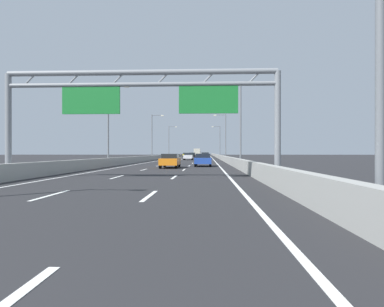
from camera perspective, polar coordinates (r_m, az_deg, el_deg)
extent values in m
plane|color=#262628|center=(99.54, 0.35, -0.71)|extent=(260.00, 260.00, 0.00)
cube|color=white|center=(13.32, -22.76, -6.53)|extent=(0.16, 3.00, 0.01)
cube|color=white|center=(21.76, -12.55, -3.91)|extent=(0.16, 3.00, 0.01)
cube|color=white|center=(30.52, -8.13, -2.73)|extent=(0.16, 3.00, 0.01)
cube|color=white|center=(39.39, -5.70, -2.07)|extent=(0.16, 3.00, 0.01)
cube|color=white|center=(48.31, -4.16, -1.65)|extent=(0.16, 3.00, 0.01)
cube|color=white|center=(57.26, -3.11, -1.36)|extent=(0.16, 3.00, 0.01)
cube|color=white|center=(66.21, -2.34, -1.15)|extent=(0.16, 3.00, 0.01)
cube|color=white|center=(75.18, -1.75, -0.99)|extent=(0.16, 3.00, 0.01)
cube|color=white|center=(84.16, -1.29, -0.87)|extent=(0.16, 3.00, 0.01)
cube|color=white|center=(93.14, -0.91, -0.76)|extent=(0.16, 3.00, 0.01)
cube|color=white|center=(102.12, -0.61, -0.68)|extent=(0.16, 3.00, 0.01)
cube|color=white|center=(111.11, -0.35, -0.61)|extent=(0.16, 3.00, 0.01)
cube|color=white|center=(120.10, -0.13, -0.55)|extent=(0.16, 3.00, 0.01)
cube|color=white|center=(129.09, 0.06, -0.50)|extent=(0.16, 3.00, 0.01)
cube|color=white|center=(138.08, 0.22, -0.45)|extent=(0.16, 3.00, 0.01)
cube|color=white|center=(147.07, 0.36, -0.41)|extent=(0.16, 3.00, 0.01)
cube|color=white|center=(156.06, 0.49, -0.38)|extent=(0.16, 3.00, 0.01)
cube|color=white|center=(12.23, -7.21, -7.11)|extent=(0.16, 3.00, 0.01)
cube|color=white|center=(21.11, -3.05, -4.03)|extent=(0.16, 3.00, 0.01)
cube|color=white|center=(30.07, -1.37, -2.77)|extent=(0.16, 3.00, 0.01)
cube|color=white|center=(39.04, -0.46, -2.09)|extent=(0.16, 3.00, 0.01)
cube|color=white|center=(48.02, 0.11, -1.66)|extent=(0.16, 3.00, 0.01)
cube|color=white|center=(57.01, 0.50, -1.37)|extent=(0.16, 3.00, 0.01)
cube|color=white|center=(66.00, 0.78, -1.16)|extent=(0.16, 3.00, 0.01)
cube|color=white|center=(75.00, 1.00, -1.00)|extent=(0.16, 3.00, 0.01)
cube|color=white|center=(83.99, 1.16, -0.87)|extent=(0.16, 3.00, 0.01)
cube|color=white|center=(92.99, 1.30, -0.77)|extent=(0.16, 3.00, 0.01)
cube|color=white|center=(101.99, 1.41, -0.68)|extent=(0.16, 3.00, 0.01)
cube|color=white|center=(110.98, 1.51, -0.61)|extent=(0.16, 3.00, 0.01)
cube|color=white|center=(119.98, 1.59, -0.55)|extent=(0.16, 3.00, 0.01)
cube|color=white|center=(128.98, 1.65, -0.50)|extent=(0.16, 3.00, 0.01)
cube|color=white|center=(137.98, 1.71, -0.45)|extent=(0.16, 3.00, 0.01)
cube|color=white|center=(146.98, 1.77, -0.41)|extent=(0.16, 3.00, 0.01)
cube|color=white|center=(155.98, 1.81, -0.38)|extent=(0.16, 3.00, 0.01)
cube|color=white|center=(87.94, -3.38, -0.82)|extent=(0.16, 176.00, 0.01)
cube|color=white|center=(87.48, 3.48, -0.83)|extent=(0.16, 176.00, 0.01)
cube|color=#9E9E99|center=(109.99, -3.04, -0.37)|extent=(0.45, 220.00, 0.95)
cube|color=#9E9E99|center=(109.50, 4.16, -0.38)|extent=(0.45, 220.00, 0.95)
cylinder|color=gray|center=(22.70, -28.65, 4.06)|extent=(0.36, 0.36, 6.20)
cylinder|color=gray|center=(19.84, 14.28, 4.64)|extent=(0.36, 0.36, 6.20)
cylinder|color=gray|center=(20.29, -8.71, 13.41)|extent=(15.75, 0.32, 0.32)
cylinder|color=gray|center=(20.14, -8.71, 11.47)|extent=(15.75, 0.26, 0.26)
cylinder|color=gray|center=(22.41, -25.74, 11.21)|extent=(0.74, 0.10, 0.74)
cylinder|color=gray|center=(21.32, -19.38, 11.79)|extent=(0.74, 0.10, 0.74)
cylinder|color=gray|center=(20.50, -12.39, 12.26)|extent=(0.74, 0.10, 0.74)
cylinder|color=gray|center=(20.00, -4.93, 12.57)|extent=(0.74, 0.10, 0.74)
cylinder|color=gray|center=(19.84, 2.80, 12.68)|extent=(0.74, 0.10, 0.74)
cylinder|color=gray|center=(20.02, 10.52, 12.56)|extent=(0.74, 0.10, 0.74)
cube|color=#19752D|center=(20.74, -16.71, 8.61)|extent=(3.40, 0.12, 1.60)
cube|color=#19752D|center=(19.61, 2.79, 9.11)|extent=(3.40, 0.12, 1.60)
cylinder|color=slate|center=(9.14, 29.22, 20.59)|extent=(0.20, 0.20, 9.50)
cylinder|color=slate|center=(40.66, -14.01, 4.69)|extent=(0.20, 0.20, 9.50)
cylinder|color=slate|center=(40.98, -12.51, 11.14)|extent=(2.20, 0.12, 0.12)
cube|color=#F2EAC6|center=(40.69, -10.98, 11.08)|extent=(0.56, 0.28, 0.20)
cylinder|color=slate|center=(39.17, 8.22, 4.86)|extent=(0.20, 0.20, 9.50)
cylinder|color=slate|center=(39.72, 6.61, 11.50)|extent=(2.20, 0.12, 0.12)
cube|color=#F2EAC6|center=(39.64, 4.99, 11.38)|extent=(0.56, 0.28, 0.20)
cylinder|color=slate|center=(71.06, -6.80, 2.76)|extent=(0.20, 0.20, 9.50)
cylinder|color=slate|center=(71.24, -5.93, 6.47)|extent=(2.20, 0.12, 0.12)
cube|color=#F2EAC6|center=(71.08, -5.04, 6.40)|extent=(0.56, 0.28, 0.20)
cylinder|color=slate|center=(70.22, 5.71, 2.79)|extent=(0.20, 0.20, 9.50)
cylinder|color=slate|center=(70.52, 4.81, 6.53)|extent=(2.20, 0.12, 0.12)
cube|color=#F2EAC6|center=(70.48, 3.91, 6.46)|extent=(0.56, 0.28, 0.20)
cylinder|color=slate|center=(101.94, -3.95, 1.98)|extent=(0.20, 0.20, 9.50)
cylinder|color=slate|center=(102.07, -3.33, 4.57)|extent=(2.20, 0.12, 0.12)
cube|color=#F2EAC6|center=(101.95, -2.71, 4.52)|extent=(0.56, 0.28, 0.20)
cylinder|color=slate|center=(101.35, 4.74, 1.99)|extent=(0.20, 0.20, 9.50)
cylinder|color=slate|center=(101.57, 4.12, 4.59)|extent=(2.20, 0.12, 0.12)
cube|color=#F2EAC6|center=(101.54, 3.50, 4.53)|extent=(0.56, 0.28, 0.20)
cube|color=#2347AD|center=(37.72, 1.88, -1.21)|extent=(1.83, 4.50, 0.63)
cube|color=black|center=(37.87, 1.88, -0.37)|extent=(1.61, 1.82, 0.47)
cylinder|color=black|center=(39.45, 0.74, -1.61)|extent=(0.22, 0.64, 0.64)
cylinder|color=black|center=(39.43, 3.08, -1.61)|extent=(0.22, 0.64, 0.64)
cylinder|color=black|center=(36.05, 0.57, -1.78)|extent=(0.22, 0.64, 0.64)
cylinder|color=black|center=(36.03, 3.13, -1.78)|extent=(0.22, 0.64, 0.64)
cube|color=orange|center=(33.92, -3.71, -1.35)|extent=(1.76, 4.48, 0.65)
cube|color=black|center=(33.85, -3.72, -0.43)|extent=(1.55, 2.09, 0.45)
cylinder|color=black|center=(35.70, -4.64, -1.80)|extent=(0.22, 0.64, 0.64)
cylinder|color=black|center=(35.54, -2.17, -1.81)|extent=(0.22, 0.64, 0.64)
cylinder|color=black|center=(32.35, -5.39, -2.01)|extent=(0.22, 0.64, 0.64)
cylinder|color=black|center=(32.17, -2.67, -2.02)|extent=(0.22, 0.64, 0.64)
cube|color=black|center=(87.95, 0.04, -0.41)|extent=(1.75, 4.56, 0.64)
cube|color=black|center=(87.53, 0.02, -0.02)|extent=(1.54, 1.92, 0.54)
cylinder|color=black|center=(89.72, -0.40, -0.60)|extent=(0.22, 0.64, 0.64)
cylinder|color=black|center=(89.66, 0.57, -0.60)|extent=(0.22, 0.64, 0.64)
cylinder|color=black|center=(86.26, -0.52, -0.63)|extent=(0.22, 0.64, 0.64)
cylinder|color=black|center=(86.19, 0.49, -0.63)|extent=(0.22, 0.64, 0.64)
cube|color=#A8ADB2|center=(79.52, 2.25, -0.45)|extent=(1.88, 4.47, 0.71)
cube|color=black|center=(79.06, 2.25, 0.00)|extent=(1.66, 2.14, 0.52)
cylinder|color=black|center=(81.22, 1.67, -0.68)|extent=(0.22, 0.64, 0.64)
cylinder|color=black|center=(81.21, 2.84, -0.68)|extent=(0.22, 0.64, 0.64)
cylinder|color=black|center=(77.85, 1.63, -0.72)|extent=(0.22, 0.64, 0.64)
cylinder|color=black|center=(77.84, 2.85, -0.72)|extent=(0.22, 0.64, 0.64)
cube|color=silver|center=(69.65, -0.65, -0.54)|extent=(1.81, 4.15, 0.70)
cube|color=black|center=(69.74, -0.64, -0.07)|extent=(1.60, 1.86, 0.44)
cylinder|color=black|center=(71.23, -1.22, -0.81)|extent=(0.22, 0.64, 0.64)
cylinder|color=black|center=(71.14, 0.06, -0.81)|extent=(0.22, 0.64, 0.64)
cylinder|color=black|center=(68.19, -1.39, -0.85)|extent=(0.22, 0.64, 0.64)
cylinder|color=black|center=(68.10, -0.05, -0.85)|extent=(0.22, 0.64, 0.64)
cube|color=yellow|center=(120.04, -1.09, -0.25)|extent=(1.86, 4.28, 0.61)
cube|color=black|center=(119.83, -1.10, 0.01)|extent=(1.64, 2.03, 0.50)
cylinder|color=black|center=(121.68, -1.43, -0.39)|extent=(0.22, 0.64, 0.64)
cylinder|color=black|center=(121.58, -0.66, -0.39)|extent=(0.22, 0.64, 0.64)
cylinder|color=black|center=(118.52, -1.53, -0.41)|extent=(0.22, 0.64, 0.64)
cylinder|color=black|center=(118.41, -0.74, -0.41)|extent=(0.22, 0.64, 0.64)
cube|color=#1E7A38|center=(121.16, 2.35, -0.24)|extent=(1.76, 4.62, 0.65)
cube|color=black|center=(121.28, 2.35, 0.03)|extent=(1.55, 2.20, 0.47)
cylinder|color=black|center=(122.93, 1.99, -0.39)|extent=(0.22, 0.64, 0.64)
cylinder|color=black|center=(122.92, 2.71, -0.39)|extent=(0.22, 0.64, 0.64)
cylinder|color=black|center=(119.40, 1.98, -0.40)|extent=(0.22, 0.64, 0.64)
cylinder|color=black|center=(119.40, 2.71, -0.40)|extent=(0.22, 0.64, 0.64)
cube|color=#B21E19|center=(134.53, 0.91, 0.16)|extent=(2.44, 2.20, 1.99)
cube|color=beige|center=(130.50, 0.86, 0.28)|extent=(2.44, 5.45, 2.55)
cylinder|color=black|center=(134.76, 0.46, -0.27)|extent=(0.28, 0.96, 0.96)
cylinder|color=black|center=(134.70, 1.37, -0.27)|extent=(0.28, 0.96, 0.96)
cylinder|color=black|center=(129.22, 0.37, -0.29)|extent=(0.28, 0.96, 0.96)
cylinder|color=black|center=(129.16, 1.32, -0.29)|extent=(0.28, 0.96, 0.96)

